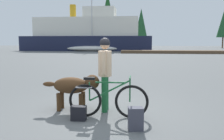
{
  "coord_description": "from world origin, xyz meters",
  "views": [
    {
      "loc": [
        0.87,
        -5.37,
        1.69
      ],
      "look_at": [
        0.22,
        0.5,
        0.97
      ],
      "focal_mm": 38.27,
      "sensor_mm": 36.0,
      "label": 1
    }
  ],
  "objects": [
    {
      "name": "ferry_boat",
      "position": [
        -8.15,
        37.21,
        2.8
      ],
      "size": [
        22.42,
        7.48,
        8.11
      ],
      "color": "#191E38",
      "rests_on": "ground_plane"
    },
    {
      "name": "person_cyclist",
      "position": [
        0.08,
        0.24,
        1.07
      ],
      "size": [
        0.32,
        0.53,
        1.77
      ],
      "color": "#19592D",
      "rests_on": "ground_plane"
    },
    {
      "name": "sailboat_moored",
      "position": [
        -6.83,
        33.78,
        0.49
      ],
      "size": [
        8.65,
        2.42,
        9.39
      ],
      "color": "silver",
      "rests_on": "ground_plane"
    },
    {
      "name": "dock_pier",
      "position": [
        5.43,
        28.23,
        0.2
      ],
      "size": [
        13.94,
        2.27,
        0.4
      ],
      "primitive_type": "cube",
      "color": "brown",
      "rests_on": "ground_plane"
    },
    {
      "name": "backpack",
      "position": [
        0.83,
        -0.95,
        0.22
      ],
      "size": [
        0.31,
        0.24,
        0.44
      ],
      "primitive_type": "cube",
      "rotation": [
        0.0,
        0.0,
        0.17
      ],
      "color": "#3F3F4C",
      "rests_on": "ground_plane"
    },
    {
      "name": "dog",
      "position": [
        -0.67,
        0.22,
        0.6
      ],
      "size": [
        1.41,
        0.47,
        0.88
      ],
      "color": "#472D19",
      "rests_on": "ground_plane"
    },
    {
      "name": "pine_tree_mid_back",
      "position": [
        -7.28,
        61.74,
        7.01
      ],
      "size": [
        3.84,
        3.84,
        11.56
      ],
      "color": "#4C331E",
      "rests_on": "ground_plane"
    },
    {
      "name": "pine_tree_far_right",
      "position": [
        21.05,
        55.41,
        5.82
      ],
      "size": [
        3.09,
        3.09,
        9.09
      ],
      "color": "#4C331E",
      "rests_on": "ground_plane"
    },
    {
      "name": "ground_plane",
      "position": [
        0.0,
        0.0,
        0.0
      ],
      "size": [
        160.0,
        160.0,
        0.0
      ],
      "primitive_type": "plane",
      "color": "#595B5B"
    },
    {
      "name": "bicycle",
      "position": [
        0.2,
        -0.26,
        0.4
      ],
      "size": [
        1.78,
        0.44,
        0.93
      ],
      "color": "black",
      "rests_on": "ground_plane"
    },
    {
      "name": "pine_tree_center",
      "position": [
        1.35,
        53.05,
        5.9
      ],
      "size": [
        2.98,
        2.98,
        9.34
      ],
      "color": "#4C331E",
      "rests_on": "ground_plane"
    },
    {
      "name": "handbag_pannier",
      "position": [
        -0.39,
        -0.52,
        0.16
      ],
      "size": [
        0.32,
        0.18,
        0.31
      ],
      "primitive_type": "cube",
      "rotation": [
        0.0,
        0.0,
        0.01
      ],
      "color": "black",
      "rests_on": "ground_plane"
    },
    {
      "name": "pine_tree_far_left",
      "position": [
        -6.76,
        53.37,
        8.34
      ],
      "size": [
        4.27,
        4.27,
        13.25
      ],
      "color": "#4C331E",
      "rests_on": "ground_plane"
    }
  ]
}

